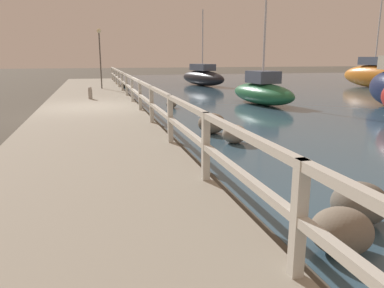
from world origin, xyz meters
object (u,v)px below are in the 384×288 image
(sailboat_green, at_px, (262,91))
(dock_lamp, at_px, (100,46))
(sailboat_black, at_px, (202,77))
(sailboat_orange, at_px, (374,75))
(mooring_bollard, at_px, (90,93))

(sailboat_green, bearing_deg, dock_lamp, 128.41)
(sailboat_green, height_order, sailboat_black, sailboat_green)
(sailboat_orange, bearing_deg, sailboat_green, -154.50)
(sailboat_green, height_order, sailboat_orange, sailboat_green)
(mooring_bollard, relative_size, sailboat_green, 0.08)
(dock_lamp, relative_size, sailboat_black, 0.54)
(dock_lamp, bearing_deg, sailboat_orange, 0.88)
(mooring_bollard, relative_size, sailboat_black, 0.08)
(mooring_bollard, height_order, sailboat_orange, sailboat_orange)
(dock_lamp, relative_size, sailboat_green, 0.53)
(sailboat_green, bearing_deg, mooring_bollard, 163.80)
(sailboat_black, distance_m, sailboat_orange, 11.74)
(mooring_bollard, xyz_separation_m, sailboat_black, (7.87, 10.28, 0.05))
(sailboat_green, relative_size, sailboat_orange, 1.07)
(mooring_bollard, relative_size, dock_lamp, 0.16)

